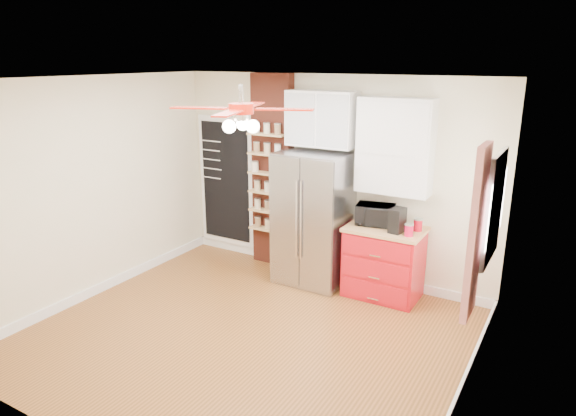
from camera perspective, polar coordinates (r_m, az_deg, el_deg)
The scene contains 21 objects.
floor at distance 5.75m, azimuth -4.59°, elevation -13.92°, with size 4.50×4.50×0.00m, color #935525.
ceiling at distance 4.97m, azimuth -5.31°, elevation 14.03°, with size 4.50×4.50×0.00m, color white.
wall_back at distance 6.88m, azimuth 4.69°, elevation 3.34°, with size 4.50×0.02×2.70m, color beige.
wall_front at distance 3.86m, azimuth -22.40°, elevation -8.64°, with size 4.50×0.02×2.70m, color beige.
wall_left at distance 6.72m, azimuth -20.86°, elevation 1.98°, with size 0.02×4.00×2.70m, color beige.
wall_right at distance 4.38m, azimuth 20.07°, elevation -5.38°, with size 0.02×4.00×2.70m, color beige.
chalkboard at distance 7.77m, azimuth -6.86°, elevation 2.91°, with size 0.95×0.05×1.95m.
brick_pillar at distance 7.21m, azimuth -1.70°, elevation 4.00°, with size 0.60×0.16×2.70m, color maroon.
fridge at distance 6.70m, azimuth 2.84°, elevation -1.18°, with size 0.90×0.70×1.75m, color #A7A7AC.
upper_glass_cabinet at distance 6.61m, azimuth 3.79°, elevation 9.87°, with size 0.90×0.35×0.70m, color white.
red_cabinet at distance 6.53m, azimuth 10.59°, elevation -5.89°, with size 0.94×0.64×0.90m.
upper_shelf_unit at distance 6.30m, azimuth 11.81°, elevation 6.71°, with size 0.90×0.30×1.15m, color white.
window at distance 5.17m, azimuth 21.95°, elevation 0.05°, with size 0.04×0.75×1.05m, color white.
curtain at distance 4.68m, azimuth 20.16°, elevation -2.68°, with size 0.06×0.40×1.55m, color red.
ceiling_fan at distance 4.99m, azimuth -5.23°, elevation 10.86°, with size 1.40×1.40×0.44m.
toaster_oven at distance 6.44m, azimuth 9.67°, elevation -0.73°, with size 0.46×0.31×0.26m, color black.
coffee_maker at distance 6.20m, azimuth 12.05°, elevation -1.35°, with size 0.14×0.21×0.29m, color black.
canister_left at distance 6.12m, azimuth 13.29°, elevation -2.46°, with size 0.10×0.10×0.13m, color red.
canister_right at distance 6.32m, azimuth 14.23°, elevation -1.87°, with size 0.10×0.10×0.14m, color red.
pantry_jar_oats at distance 7.16m, azimuth -3.69°, elevation 4.61°, with size 0.10×0.10×0.13m, color beige.
pantry_jar_beans at distance 6.99m, azimuth -1.64°, elevation 4.40°, with size 0.09×0.09×0.14m, color olive.
Camera 1 is at (2.88, -4.05, 2.91)m, focal length 32.00 mm.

